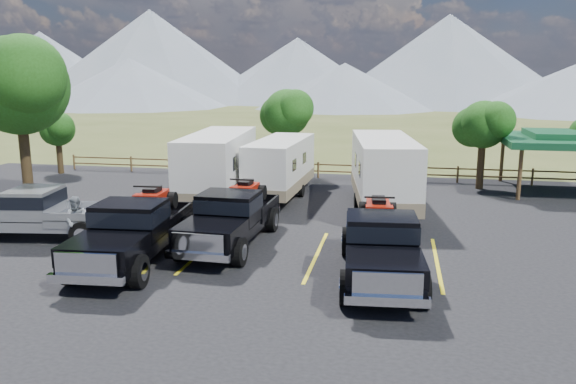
% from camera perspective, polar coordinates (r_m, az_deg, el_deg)
% --- Properties ---
extents(ground, '(320.00, 320.00, 0.00)m').
position_cam_1_polar(ground, '(16.08, -6.39, -10.54)').
color(ground, '#404D20').
rests_on(ground, ground).
extents(asphalt_lot, '(44.00, 34.00, 0.04)m').
position_cam_1_polar(asphalt_lot, '(18.77, -3.64, -7.09)').
color(asphalt_lot, black).
rests_on(asphalt_lot, ground).
extents(stall_lines, '(12.12, 5.50, 0.01)m').
position_cam_1_polar(stall_lines, '(19.68, -2.90, -6.09)').
color(stall_lines, yellow).
rests_on(stall_lines, asphalt_lot).
extents(tree_big_nw, '(5.54, 5.18, 7.84)m').
position_cam_1_polar(tree_big_nw, '(28.81, -25.74, 9.71)').
color(tree_big_nw, '#312213').
rests_on(tree_big_nw, ground).
extents(tree_ne_a, '(3.11, 2.92, 4.76)m').
position_cam_1_polar(tree_ne_a, '(31.59, 19.20, 6.46)').
color(tree_ne_a, '#312213').
rests_on(tree_ne_a, ground).
extents(tree_north, '(3.46, 3.24, 5.25)m').
position_cam_1_polar(tree_north, '(33.89, -0.15, 8.05)').
color(tree_north, '#312213').
rests_on(tree_north, ground).
extents(tree_nw_small, '(2.59, 2.43, 3.85)m').
position_cam_1_polar(tree_nw_small, '(37.50, -22.39, 5.91)').
color(tree_nw_small, '#312213').
rests_on(tree_nw_small, ground).
extents(rail_fence, '(36.12, 0.12, 1.00)m').
position_cam_1_polar(rail_fence, '(33.21, 6.51, 2.28)').
color(rail_fence, brown).
rests_on(rail_fence, ground).
extents(pavilion, '(6.20, 6.20, 3.22)m').
position_cam_1_polar(pavilion, '(32.44, 26.19, 4.80)').
color(pavilion, brown).
rests_on(pavilion, ground).
extents(mountain_range, '(209.00, 71.00, 20.00)m').
position_cam_1_polar(mountain_range, '(120.76, 5.43, 12.70)').
color(mountain_range, slate).
rests_on(mountain_range, ground).
extents(rig_left, '(2.80, 6.95, 2.27)m').
position_cam_1_polar(rig_left, '(19.17, -15.37, -3.61)').
color(rig_left, black).
rests_on(rig_left, asphalt_lot).
extents(rig_center, '(2.48, 6.61, 2.19)m').
position_cam_1_polar(rig_center, '(20.37, -5.75, -2.44)').
color(rig_center, black).
rests_on(rig_center, asphalt_lot).
extents(rig_right, '(2.79, 6.82, 2.22)m').
position_cam_1_polar(rig_right, '(17.27, 9.38, -5.12)').
color(rig_right, black).
rests_on(rig_right, asphalt_lot).
extents(trailer_left, '(3.11, 9.54, 3.30)m').
position_cam_1_polar(trailer_left, '(27.24, -7.11, 2.62)').
color(trailer_left, white).
rests_on(trailer_left, asphalt_lot).
extents(trailer_center, '(2.41, 8.36, 2.90)m').
position_cam_1_polar(trailer_center, '(27.99, -0.76, 2.53)').
color(trailer_center, white).
rests_on(trailer_center, asphalt_lot).
extents(trailer_right, '(3.47, 9.49, 3.28)m').
position_cam_1_polar(trailer_right, '(25.67, 9.67, 1.96)').
color(trailer_right, white).
rests_on(trailer_right, asphalt_lot).
extents(pickup_silver, '(6.62, 2.97, 1.92)m').
position_cam_1_polar(pickup_silver, '(22.97, -23.94, -1.92)').
color(pickup_silver, gray).
rests_on(pickup_silver, asphalt_lot).
extents(person_b, '(0.99, 0.84, 1.81)m').
position_cam_1_polar(person_b, '(21.48, -20.60, -2.81)').
color(person_b, gray).
rests_on(person_b, asphalt_lot).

